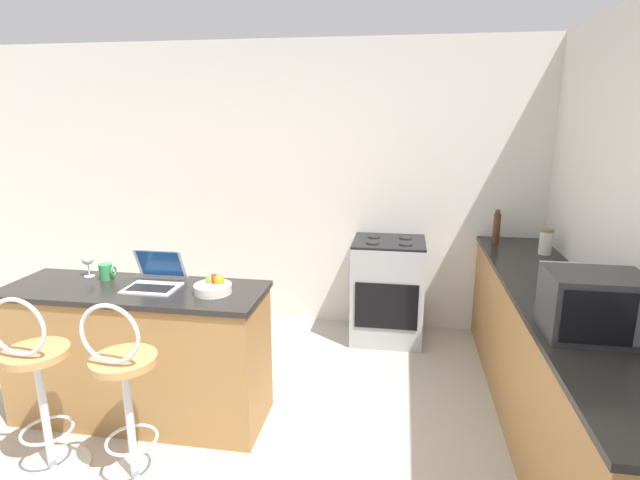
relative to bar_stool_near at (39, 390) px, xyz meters
name	(u,v)px	position (x,y,z in m)	size (l,w,h in m)	color
wall_back	(289,187)	(0.86, 2.40, 0.79)	(12.00, 0.06, 2.60)	silver
breakfast_bar	(139,353)	(0.25, 0.60, -0.06)	(1.66, 0.56, 0.90)	#9E703D
counter_right	(554,366)	(2.86, 0.86, -0.06)	(0.58, 3.05, 0.90)	#9E703D
bar_stool_near	(39,390)	(0.00, 0.00, 0.00)	(0.40, 0.40, 1.07)	silver
bar_stool_far	(126,398)	(0.51, 0.00, 0.00)	(0.40, 0.40, 1.07)	silver
laptop	(156,277)	(0.38, 0.65, 0.45)	(0.32, 0.30, 0.23)	silver
microwave	(594,305)	(2.83, 0.31, 0.55)	(0.45, 0.35, 0.32)	#2D2D30
toaster	(565,284)	(2.86, 0.83, 0.48)	(0.25, 0.30, 0.19)	#9EA3A8
stove_range	(387,290)	(1.80, 2.07, -0.06)	(0.61, 0.56, 0.91)	#9EA3A8
pepper_mill	(497,227)	(2.69, 2.15, 0.52)	(0.06, 0.06, 0.29)	#4C2D19
fruit_bowl	(213,287)	(0.78, 0.59, 0.43)	(0.23, 0.23, 0.11)	silver
storage_jar	(546,241)	(3.01, 1.84, 0.49)	(0.10, 0.10, 0.20)	silver
mug_green	(106,272)	(0.00, 0.72, 0.44)	(0.10, 0.09, 0.10)	#338447
wine_glass_short	(88,260)	(-0.15, 0.76, 0.50)	(0.08, 0.08, 0.16)	silver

